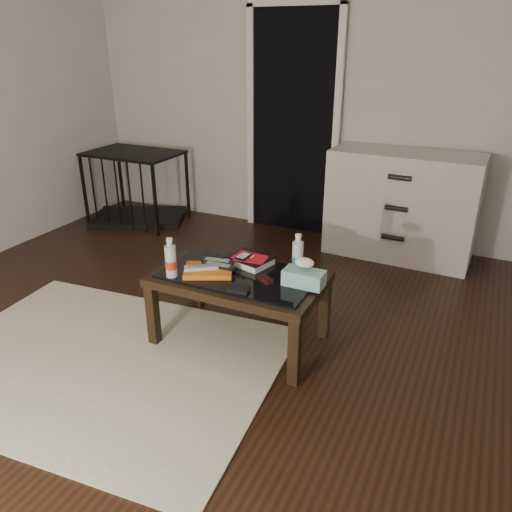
{
  "coord_description": "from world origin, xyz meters",
  "views": [
    {
      "loc": [
        1.29,
        -1.92,
        1.74
      ],
      "look_at": [
        0.13,
        0.54,
        0.55
      ],
      "focal_mm": 35.0,
      "sensor_mm": 36.0,
      "label": 1
    }
  ],
  "objects_px": {
    "pet_crate": "(138,199)",
    "water_bottle_right": "(298,253)",
    "coffee_table": "(239,283)",
    "water_bottle_left": "(171,257)",
    "dresser": "(401,205)",
    "tissue_box": "(304,278)",
    "textbook": "(250,260)"
  },
  "relations": [
    {
      "from": "dresser",
      "to": "textbook",
      "type": "distance_m",
      "value": 1.75
    },
    {
      "from": "dresser",
      "to": "pet_crate",
      "type": "distance_m",
      "value": 2.61
    },
    {
      "from": "dresser",
      "to": "pet_crate",
      "type": "xyz_separation_m",
      "value": [
        -2.59,
        -0.23,
        -0.22
      ]
    },
    {
      "from": "pet_crate",
      "to": "dresser",
      "type": "bearing_deg",
      "value": -19.54
    },
    {
      "from": "dresser",
      "to": "textbook",
      "type": "bearing_deg",
      "value": -108.78
    },
    {
      "from": "water_bottle_left",
      "to": "dresser",
      "type": "bearing_deg",
      "value": 64.03
    },
    {
      "from": "dresser",
      "to": "pet_crate",
      "type": "relative_size",
      "value": 1.14
    },
    {
      "from": "dresser",
      "to": "textbook",
      "type": "height_order",
      "value": "dresser"
    },
    {
      "from": "coffee_table",
      "to": "pet_crate",
      "type": "bearing_deg",
      "value": 141.64
    },
    {
      "from": "textbook",
      "to": "tissue_box",
      "type": "height_order",
      "value": "tissue_box"
    },
    {
      "from": "dresser",
      "to": "water_bottle_right",
      "type": "relative_size",
      "value": 5.12
    },
    {
      "from": "water_bottle_right",
      "to": "tissue_box",
      "type": "distance_m",
      "value": 0.2
    },
    {
      "from": "pet_crate",
      "to": "water_bottle_left",
      "type": "height_order",
      "value": "pet_crate"
    },
    {
      "from": "dresser",
      "to": "water_bottle_left",
      "type": "distance_m",
      "value": 2.21
    },
    {
      "from": "dresser",
      "to": "tissue_box",
      "type": "bearing_deg",
      "value": -95.12
    },
    {
      "from": "pet_crate",
      "to": "water_bottle_left",
      "type": "bearing_deg",
      "value": -71.87
    },
    {
      "from": "textbook",
      "to": "water_bottle_left",
      "type": "distance_m",
      "value": 0.5
    },
    {
      "from": "water_bottle_right",
      "to": "coffee_table",
      "type": "bearing_deg",
      "value": -150.52
    },
    {
      "from": "water_bottle_right",
      "to": "tissue_box",
      "type": "height_order",
      "value": "water_bottle_right"
    },
    {
      "from": "dresser",
      "to": "water_bottle_right",
      "type": "height_order",
      "value": "dresser"
    },
    {
      "from": "pet_crate",
      "to": "textbook",
      "type": "xyz_separation_m",
      "value": [
        1.96,
        -1.4,
        0.25
      ]
    },
    {
      "from": "tissue_box",
      "to": "coffee_table",
      "type": "bearing_deg",
      "value": -176.87
    },
    {
      "from": "water_bottle_left",
      "to": "pet_crate",
      "type": "bearing_deg",
      "value": 132.74
    },
    {
      "from": "dresser",
      "to": "water_bottle_right",
      "type": "distance_m",
      "value": 1.65
    },
    {
      "from": "water_bottle_right",
      "to": "dresser",
      "type": "bearing_deg",
      "value": 78.65
    },
    {
      "from": "pet_crate",
      "to": "coffee_table",
      "type": "bearing_deg",
      "value": -62.98
    },
    {
      "from": "pet_crate",
      "to": "water_bottle_right",
      "type": "bearing_deg",
      "value": -56.02
    },
    {
      "from": "water_bottle_left",
      "to": "coffee_table",
      "type": "bearing_deg",
      "value": 30.53
    },
    {
      "from": "pet_crate",
      "to": "water_bottle_right",
      "type": "height_order",
      "value": "pet_crate"
    },
    {
      "from": "coffee_table",
      "to": "tissue_box",
      "type": "height_order",
      "value": "tissue_box"
    },
    {
      "from": "dresser",
      "to": "tissue_box",
      "type": "relative_size",
      "value": 5.3
    },
    {
      "from": "textbook",
      "to": "tissue_box",
      "type": "distance_m",
      "value": 0.42
    }
  ]
}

